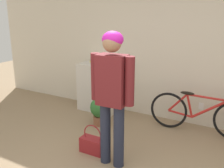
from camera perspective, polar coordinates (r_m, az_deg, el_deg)
name	(u,v)px	position (r m, az deg, el deg)	size (l,w,h in m)	color
wall_back	(173,48)	(4.61, 13.23, 7.73)	(8.00, 0.07, 2.60)	beige
side_shelf	(99,87)	(5.10, -2.88, -0.74)	(0.77, 0.42, 0.92)	beige
person	(112,87)	(3.13, 0.01, -0.75)	(0.58, 0.25, 1.70)	#23283D
bicycle	(200,114)	(4.39, 18.57, -6.19)	(1.62, 0.46, 0.69)	black
banana	(95,62)	(5.09, -3.65, 4.77)	(0.28, 0.08, 0.03)	#EAD64C
handbag	(93,144)	(3.74, -4.22, -12.96)	(0.35, 0.17, 0.42)	maroon
potted_plant	(100,110)	(4.51, -2.57, -5.63)	(0.35, 0.35, 0.49)	brown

